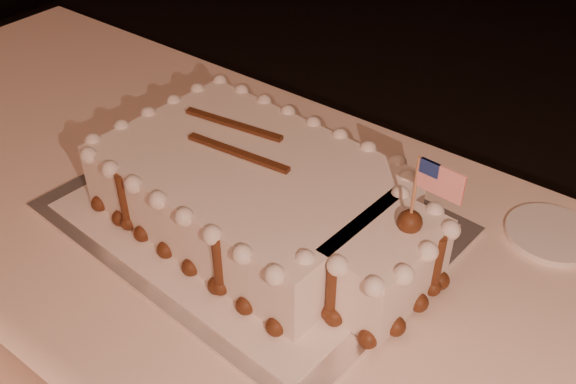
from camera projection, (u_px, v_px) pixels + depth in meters
The scene contains 4 objects.
cake_board at pixel (250, 217), 1.08m from camera, with size 0.62×0.47×0.01m, color white.
doily at pixel (250, 215), 1.08m from camera, with size 0.56×0.42×0.00m, color white.
sheet_cake at pixel (264, 196), 1.03m from camera, with size 0.60×0.37×0.23m.
side_plate at pixel (551, 234), 1.05m from camera, with size 0.15×0.15×0.01m, color white.
Camera 1 is at (0.41, -0.01, 1.45)m, focal length 40.00 mm.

